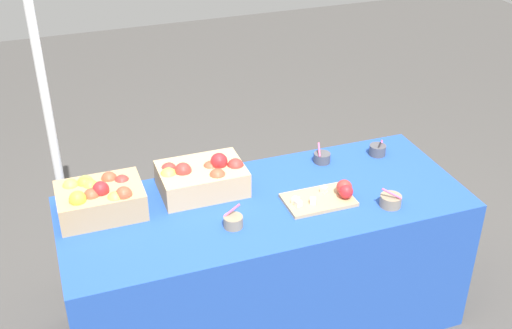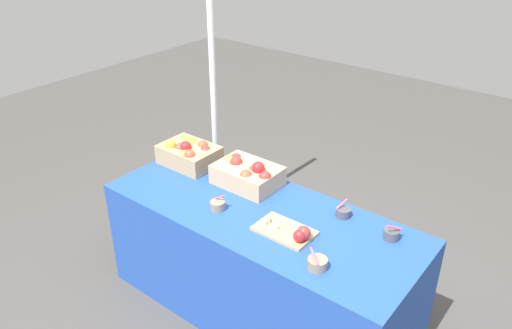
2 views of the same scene
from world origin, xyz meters
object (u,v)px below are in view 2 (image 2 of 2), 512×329
at_px(apple_crate_left, 189,153).
at_px(tent_pole, 213,88).
at_px(sample_bowl_extra, 317,263).
at_px(sample_bowl_near, 218,205).
at_px(cutting_board_front, 290,232).
at_px(apple_crate_middle, 247,174).
at_px(sample_bowl_mid, 391,234).
at_px(sample_bowl_far, 343,212).

xyz_separation_m(apple_crate_left, tent_pole, (-0.15, 0.42, 0.30)).
distance_m(sample_bowl_extra, tent_pole, 1.67).
bearing_deg(apple_crate_left, sample_bowl_near, -30.02).
xyz_separation_m(apple_crate_left, cutting_board_front, (1.01, -0.26, -0.05)).
bearing_deg(apple_crate_middle, sample_bowl_mid, 1.53).
bearing_deg(apple_crate_middle, sample_bowl_near, -81.63).
bearing_deg(sample_bowl_far, sample_bowl_extra, -75.04).
xyz_separation_m(sample_bowl_near, sample_bowl_extra, (0.73, -0.09, 0.00)).
bearing_deg(sample_bowl_far, cutting_board_front, -110.65).
height_order(sample_bowl_far, sample_bowl_extra, sample_bowl_extra).
distance_m(apple_crate_middle, sample_bowl_extra, 0.89).
bearing_deg(sample_bowl_extra, cutting_board_front, 151.85).
relative_size(cutting_board_front, tent_pole, 0.14).
distance_m(sample_bowl_mid, tent_pole, 1.67).
relative_size(apple_crate_middle, tent_pole, 0.18).
bearing_deg(sample_bowl_far, sample_bowl_mid, -5.27).
height_order(sample_bowl_mid, tent_pole, tent_pole).
distance_m(cutting_board_front, sample_bowl_mid, 0.53).
relative_size(apple_crate_left, cutting_board_front, 1.17).
xyz_separation_m(sample_bowl_near, sample_bowl_far, (0.61, 0.39, -0.00)).
bearing_deg(sample_bowl_mid, apple_crate_left, -177.92).
height_order(sample_bowl_near, sample_bowl_far, sample_bowl_near).
xyz_separation_m(cutting_board_front, sample_bowl_far, (0.13, 0.34, -0.00)).
bearing_deg(sample_bowl_near, sample_bowl_extra, -6.92).
distance_m(apple_crate_left, sample_bowl_extra, 1.32).
height_order(sample_bowl_extra, tent_pole, tent_pole).
relative_size(apple_crate_middle, sample_bowl_far, 4.19).
bearing_deg(sample_bowl_mid, sample_bowl_extra, -111.95).
bearing_deg(cutting_board_front, sample_bowl_mid, 35.55).
distance_m(apple_crate_middle, sample_bowl_far, 0.66).
relative_size(sample_bowl_far, tent_pole, 0.04).
bearing_deg(apple_crate_left, sample_bowl_extra, -17.36).
distance_m(sample_bowl_near, sample_bowl_extra, 0.74).
relative_size(apple_crate_middle, sample_bowl_near, 3.86).
distance_m(apple_crate_middle, sample_bowl_mid, 0.96).
height_order(apple_crate_middle, sample_bowl_extra, apple_crate_middle).
bearing_deg(apple_crate_middle, tent_pole, 147.94).
relative_size(sample_bowl_far, sample_bowl_extra, 0.93).
relative_size(sample_bowl_near, sample_bowl_mid, 0.97).
xyz_separation_m(apple_crate_middle, cutting_board_front, (0.53, -0.28, -0.05)).
height_order(apple_crate_left, sample_bowl_mid, apple_crate_left).
distance_m(sample_bowl_near, sample_bowl_far, 0.72).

